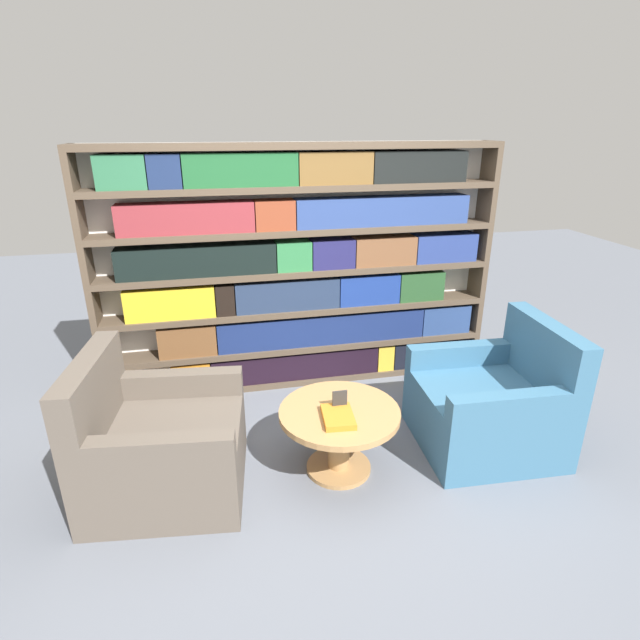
% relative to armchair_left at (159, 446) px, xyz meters
% --- Properties ---
extents(ground_plane, '(14.00, 14.00, 0.00)m').
position_rel_armchair_left_xyz_m(ground_plane, '(1.12, -0.21, -0.31)').
color(ground_plane, slate).
extents(bookshelf, '(3.34, 0.30, 2.04)m').
position_rel_armchair_left_xyz_m(bookshelf, '(1.15, 1.26, 0.71)').
color(bookshelf, silver).
rests_on(bookshelf, ground_plane).
extents(armchair_left, '(1.02, 0.98, 0.92)m').
position_rel_armchair_left_xyz_m(armchair_left, '(0.00, 0.00, 0.00)').
color(armchair_left, brown).
rests_on(armchair_left, ground_plane).
extents(armchair_right, '(0.97, 0.92, 0.92)m').
position_rel_armchair_left_xyz_m(armchair_right, '(2.27, -0.01, 0.00)').
color(armchair_right, '#386684').
rests_on(armchair_right, ground_plane).
extents(coffee_table, '(0.79, 0.79, 0.46)m').
position_rel_armchair_left_xyz_m(coffee_table, '(1.14, -0.07, 0.02)').
color(coffee_table, '#AD7F4C').
rests_on(coffee_table, ground_plane).
extents(table_sign, '(0.10, 0.06, 0.14)m').
position_rel_armchair_left_xyz_m(table_sign, '(1.14, -0.07, 0.21)').
color(table_sign, black).
rests_on(table_sign, coffee_table).
extents(stray_book, '(0.21, 0.29, 0.04)m').
position_rel_armchair_left_xyz_m(stray_book, '(1.10, -0.17, 0.17)').
color(stray_book, orange).
rests_on(stray_book, coffee_table).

